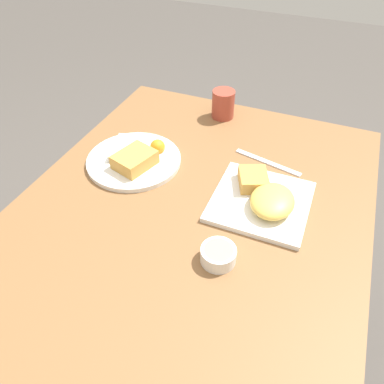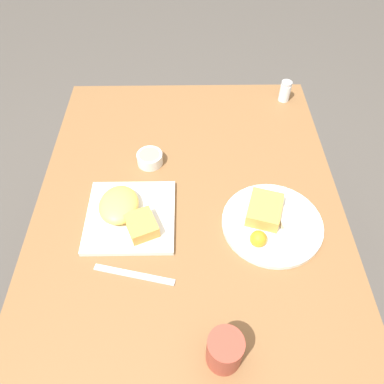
{
  "view_description": "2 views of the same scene",
  "coord_description": "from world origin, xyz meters",
  "px_view_note": "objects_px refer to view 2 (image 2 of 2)",
  "views": [
    {
      "loc": [
        -0.62,
        -0.26,
        1.37
      ],
      "look_at": [
        0.03,
        0.01,
        0.73
      ],
      "focal_mm": 35.0,
      "sensor_mm": 36.0,
      "label": 1
    },
    {
      "loc": [
        0.69,
        -0.0,
        1.54
      ],
      "look_at": [
        0.02,
        0.01,
        0.74
      ],
      "focal_mm": 35.0,
      "sensor_mm": 36.0,
      "label": 2
    }
  ],
  "objects_px": {
    "butter_knife": "(134,275)",
    "coffee_mug": "(225,351)",
    "plate_oval_far": "(271,221)",
    "salt_shaker": "(285,92)",
    "plate_square_near": "(128,213)",
    "sauce_ramekin": "(150,158)"
  },
  "relations": [
    {
      "from": "plate_square_near",
      "to": "salt_shaker",
      "type": "relative_size",
      "value": 3.2
    },
    {
      "from": "butter_knife",
      "to": "plate_square_near",
      "type": "bearing_deg",
      "value": 113.0
    },
    {
      "from": "plate_square_near",
      "to": "butter_knife",
      "type": "relative_size",
      "value": 1.18
    },
    {
      "from": "sauce_ramekin",
      "to": "salt_shaker",
      "type": "relative_size",
      "value": 1.05
    },
    {
      "from": "plate_oval_far",
      "to": "sauce_ramekin",
      "type": "relative_size",
      "value": 3.45
    },
    {
      "from": "plate_oval_far",
      "to": "butter_knife",
      "type": "relative_size",
      "value": 1.33
    },
    {
      "from": "sauce_ramekin",
      "to": "salt_shaker",
      "type": "xyz_separation_m",
      "value": [
        -0.32,
        0.47,
        0.01
      ]
    },
    {
      "from": "plate_square_near",
      "to": "plate_oval_far",
      "type": "xyz_separation_m",
      "value": [
        0.03,
        0.39,
        -0.01
      ]
    },
    {
      "from": "plate_oval_far",
      "to": "coffee_mug",
      "type": "height_order",
      "value": "coffee_mug"
    },
    {
      "from": "coffee_mug",
      "to": "plate_oval_far",
      "type": "bearing_deg",
      "value": 156.12
    },
    {
      "from": "sauce_ramekin",
      "to": "butter_knife",
      "type": "xyz_separation_m",
      "value": [
        0.38,
        -0.02,
        -0.02
      ]
    },
    {
      "from": "sauce_ramekin",
      "to": "plate_oval_far",
      "type": "bearing_deg",
      "value": 54.76
    },
    {
      "from": "plate_square_near",
      "to": "sauce_ramekin",
      "type": "height_order",
      "value": "plate_square_near"
    },
    {
      "from": "butter_knife",
      "to": "coffee_mug",
      "type": "bearing_deg",
      "value": -30.51
    },
    {
      "from": "plate_oval_far",
      "to": "coffee_mug",
      "type": "distance_m",
      "value": 0.37
    },
    {
      "from": "plate_oval_far",
      "to": "salt_shaker",
      "type": "relative_size",
      "value": 3.61
    },
    {
      "from": "plate_square_near",
      "to": "butter_knife",
      "type": "bearing_deg",
      "value": 9.93
    },
    {
      "from": "plate_oval_far",
      "to": "sauce_ramekin",
      "type": "height_order",
      "value": "plate_oval_far"
    },
    {
      "from": "plate_square_near",
      "to": "sauce_ramekin",
      "type": "relative_size",
      "value": 3.05
    },
    {
      "from": "salt_shaker",
      "to": "coffee_mug",
      "type": "bearing_deg",
      "value": -17.4
    },
    {
      "from": "plate_square_near",
      "to": "salt_shaker",
      "type": "bearing_deg",
      "value": 135.57
    },
    {
      "from": "plate_square_near",
      "to": "sauce_ramekin",
      "type": "bearing_deg",
      "value": 167.24
    }
  ]
}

